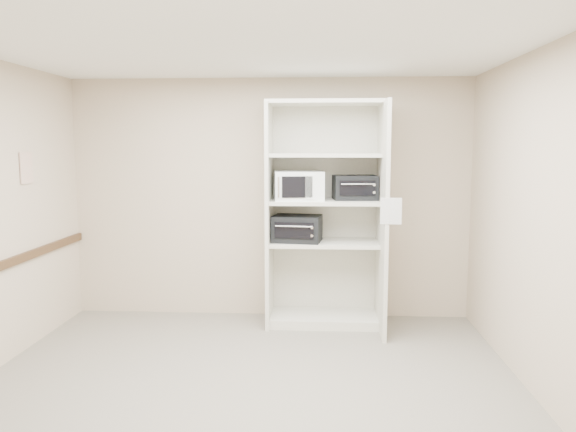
# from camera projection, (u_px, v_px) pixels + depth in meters

# --- Properties ---
(floor) EXTENTS (4.50, 4.00, 0.01)m
(floor) POSITION_uv_depth(u_px,v_px,m) (249.00, 387.00, 4.56)
(floor) COLOR slate
(floor) RESTS_ON ground
(ceiling) EXTENTS (4.50, 4.00, 0.01)m
(ceiling) POSITION_uv_depth(u_px,v_px,m) (245.00, 45.00, 4.23)
(ceiling) COLOR white
(wall_back) EXTENTS (4.50, 0.02, 2.70)m
(wall_back) POSITION_uv_depth(u_px,v_px,m) (270.00, 199.00, 6.38)
(wall_back) COLOR tan
(wall_back) RESTS_ON ground
(wall_front) EXTENTS (4.50, 0.02, 2.70)m
(wall_front) POSITION_uv_depth(u_px,v_px,m) (187.00, 285.00, 2.41)
(wall_front) COLOR tan
(wall_front) RESTS_ON ground
(wall_right) EXTENTS (0.02, 4.00, 2.70)m
(wall_right) POSITION_uv_depth(u_px,v_px,m) (541.00, 225.00, 4.27)
(wall_right) COLOR tan
(wall_right) RESTS_ON ground
(shelving_unit) EXTENTS (1.24, 0.92, 2.42)m
(shelving_unit) POSITION_uv_depth(u_px,v_px,m) (329.00, 222.00, 6.07)
(shelving_unit) COLOR silver
(shelving_unit) RESTS_ON floor
(microwave) EXTENTS (0.56, 0.45, 0.31)m
(microwave) POSITION_uv_depth(u_px,v_px,m) (299.00, 186.00, 6.00)
(microwave) COLOR white
(microwave) RESTS_ON shelving_unit
(toaster_oven_upper) EXTENTS (0.49, 0.39, 0.26)m
(toaster_oven_upper) POSITION_uv_depth(u_px,v_px,m) (355.00, 187.00, 6.05)
(toaster_oven_upper) COLOR black
(toaster_oven_upper) RESTS_ON shelving_unit
(toaster_oven_lower) EXTENTS (0.55, 0.44, 0.28)m
(toaster_oven_lower) POSITION_uv_depth(u_px,v_px,m) (297.00, 228.00, 6.06)
(toaster_oven_lower) COLOR black
(toaster_oven_lower) RESTS_ON shelving_unit
(paper_sign) EXTENTS (0.20, 0.02, 0.25)m
(paper_sign) POSITION_uv_depth(u_px,v_px,m) (391.00, 211.00, 5.39)
(paper_sign) COLOR white
(paper_sign) RESTS_ON shelving_unit
(wall_poster) EXTENTS (0.01, 0.21, 0.30)m
(wall_poster) POSITION_uv_depth(u_px,v_px,m) (26.00, 168.00, 5.36)
(wall_poster) COLOR silver
(wall_poster) RESTS_ON wall_left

